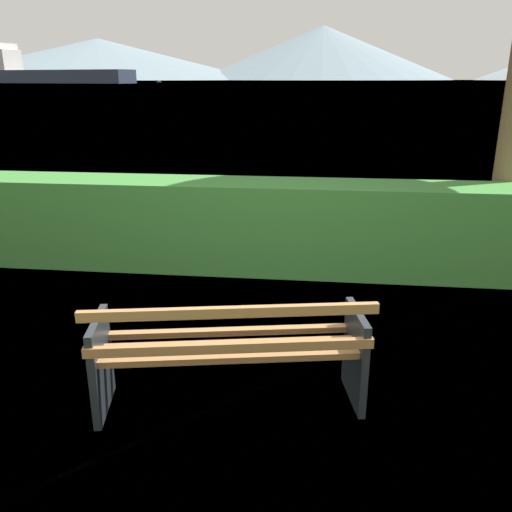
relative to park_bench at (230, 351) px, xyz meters
The scene contains 7 objects.
ground_plane 0.43m from the park_bench, 100.92° to the left, with size 1400.00×1400.00×0.00m, color olive.
water_surface 307.89m from the park_bench, 90.00° to the left, with size 620.00×620.00×0.00m, color slate.
park_bench is the anchor object (origin of this frame).
hedge_row 2.85m from the park_bench, 90.23° to the left, with size 8.65×0.75×1.04m, color #387A33.
cargo_ship_large 247.37m from the park_bench, 118.48° to the left, with size 79.52×33.90×15.94m.
fishing_boat_near 264.08m from the park_bench, 106.77° to the left, with size 3.11×4.66×1.04m.
distant_hills 568.77m from the park_bench, 93.83° to the left, with size 792.25×344.46×53.26m.
Camera 1 is at (0.56, -3.18, 2.18)m, focal length 37.13 mm.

